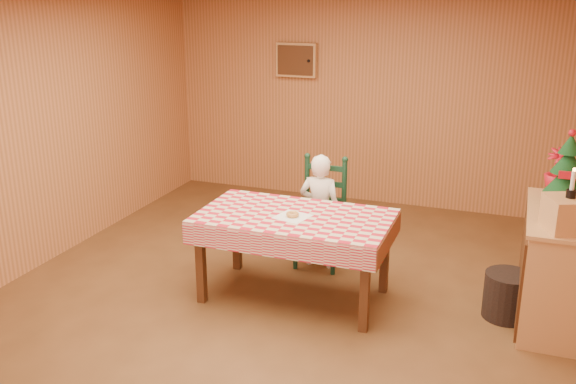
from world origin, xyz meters
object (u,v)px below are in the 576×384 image
at_px(dining_table, 294,224).
at_px(shelf_unit, 555,267).
at_px(crate, 568,214).
at_px(ladder_chair, 322,215).
at_px(christmas_tree, 567,170).
at_px(storage_bin, 507,296).
at_px(seated_child, 320,211).

relative_size(dining_table, shelf_unit, 1.34).
bearing_deg(shelf_unit, crate, -88.77).
bearing_deg(ladder_chair, christmas_tree, -4.64).
relative_size(ladder_chair, christmas_tree, 1.74).
bearing_deg(storage_bin, seated_child, 165.35).
bearing_deg(crate, seated_child, 160.17).
relative_size(dining_table, ladder_chair, 1.53).
distance_m(seated_child, storage_bin, 1.87).
relative_size(crate, christmas_tree, 0.48).
bearing_deg(storage_bin, christmas_tree, 45.27).
bearing_deg(dining_table, shelf_unit, 9.80).
xyz_separation_m(dining_table, crate, (2.12, -0.04, 0.37)).
height_order(ladder_chair, crate, crate).
bearing_deg(crate, shelf_unit, 91.23).
bearing_deg(dining_table, seated_child, 90.00).
height_order(dining_table, christmas_tree, christmas_tree).
distance_m(ladder_chair, shelf_unit, 2.15).
xyz_separation_m(christmas_tree, storage_bin, (-0.35, -0.35, -1.02)).
bearing_deg(christmas_tree, crate, -90.00).
relative_size(dining_table, crate, 5.52).
relative_size(crate, storage_bin, 0.77).
bearing_deg(ladder_chair, dining_table, -90.00).
distance_m(dining_table, ladder_chair, 0.81).
relative_size(shelf_unit, christmas_tree, 2.00).
relative_size(christmas_tree, storage_bin, 1.60).
bearing_deg(dining_table, christmas_tree, 16.16).
xyz_separation_m(ladder_chair, storage_bin, (1.78, -0.52, -0.31)).
bearing_deg(seated_child, shelf_unit, 170.20).
distance_m(seated_child, christmas_tree, 2.22).
relative_size(ladder_chair, seated_child, 0.96).
xyz_separation_m(dining_table, seated_child, (-0.00, 0.73, -0.13)).
bearing_deg(crate, ladder_chair, 158.82).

